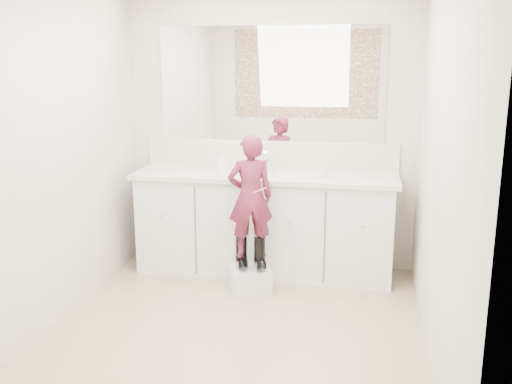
# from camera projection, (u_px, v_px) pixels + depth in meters

# --- Properties ---
(floor) EXTENTS (3.00, 3.00, 0.00)m
(floor) POSITION_uv_depth(u_px,v_px,m) (233.00, 333.00, 3.95)
(floor) COLOR #807054
(floor) RESTS_ON ground
(wall_back) EXTENTS (2.60, 0.00, 2.60)m
(wall_back) POSITION_uv_depth(u_px,v_px,m) (270.00, 134.00, 5.11)
(wall_back) COLOR beige
(wall_back) RESTS_ON floor
(wall_front) EXTENTS (2.60, 0.00, 2.60)m
(wall_front) POSITION_uv_depth(u_px,v_px,m) (144.00, 229.00, 2.24)
(wall_front) COLOR beige
(wall_front) RESTS_ON floor
(wall_left) EXTENTS (0.00, 3.00, 3.00)m
(wall_left) POSITION_uv_depth(u_px,v_px,m) (48.00, 157.00, 3.92)
(wall_left) COLOR beige
(wall_left) RESTS_ON floor
(wall_right) EXTENTS (0.00, 3.00, 3.00)m
(wall_right) POSITION_uv_depth(u_px,v_px,m) (441.00, 170.00, 3.44)
(wall_right) COLOR beige
(wall_right) RESTS_ON floor
(vanity_cabinet) EXTENTS (2.20, 0.55, 0.85)m
(vanity_cabinet) POSITION_uv_depth(u_px,v_px,m) (264.00, 225.00, 5.02)
(vanity_cabinet) COLOR silver
(vanity_cabinet) RESTS_ON floor
(countertop) EXTENTS (2.28, 0.58, 0.04)m
(countertop) POSITION_uv_depth(u_px,v_px,m) (264.00, 176.00, 4.91)
(countertop) COLOR beige
(countertop) RESTS_ON vanity_cabinet
(backsplash) EXTENTS (2.28, 0.03, 0.25)m
(backsplash) POSITION_uv_depth(u_px,v_px,m) (270.00, 155.00, 5.14)
(backsplash) COLOR beige
(backsplash) RESTS_ON countertop
(mirror) EXTENTS (2.00, 0.02, 1.00)m
(mirror) POSITION_uv_depth(u_px,v_px,m) (270.00, 84.00, 5.00)
(mirror) COLOR white
(mirror) RESTS_ON wall_back
(dot_panel) EXTENTS (2.00, 0.01, 1.20)m
(dot_panel) POSITION_uv_depth(u_px,v_px,m) (140.00, 114.00, 2.15)
(dot_panel) COLOR #472819
(dot_panel) RESTS_ON wall_front
(faucet) EXTENTS (0.08, 0.08, 0.10)m
(faucet) POSITION_uv_depth(u_px,v_px,m) (268.00, 165.00, 5.05)
(faucet) COLOR silver
(faucet) RESTS_ON countertop
(cup) EXTENTS (0.11, 0.11, 0.08)m
(cup) POSITION_uv_depth(u_px,v_px,m) (323.00, 172.00, 4.77)
(cup) COLOR #F2E4C1
(cup) RESTS_ON countertop
(soap_bottle) EXTENTS (0.11, 0.11, 0.19)m
(soap_bottle) POSITION_uv_depth(u_px,v_px,m) (221.00, 163.00, 4.90)
(soap_bottle) COLOR silver
(soap_bottle) RESTS_ON countertop
(step_stool) EXTENTS (0.39, 0.36, 0.20)m
(step_stool) POSITION_uv_depth(u_px,v_px,m) (251.00, 279.00, 4.65)
(step_stool) COLOR silver
(step_stool) RESTS_ON floor
(boot_left) EXTENTS (0.15, 0.20, 0.26)m
(boot_left) POSITION_uv_depth(u_px,v_px,m) (241.00, 252.00, 4.61)
(boot_left) COLOR black
(boot_left) RESTS_ON step_stool
(boot_right) EXTENTS (0.15, 0.20, 0.26)m
(boot_right) POSITION_uv_depth(u_px,v_px,m) (260.00, 253.00, 4.58)
(boot_right) COLOR black
(boot_right) RESTS_ON step_stool
(toddler) EXTENTS (0.42, 0.34, 0.99)m
(toddler) POSITION_uv_depth(u_px,v_px,m) (250.00, 197.00, 4.49)
(toddler) COLOR #9A2F56
(toddler) RESTS_ON step_stool
(toothbrush) EXTENTS (0.13, 0.06, 0.06)m
(toothbrush) POSITION_uv_depth(u_px,v_px,m) (258.00, 191.00, 4.44)
(toothbrush) COLOR #DE5698
(toothbrush) RESTS_ON toddler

